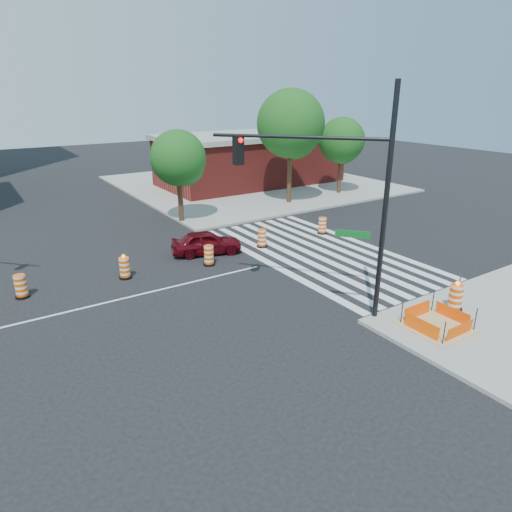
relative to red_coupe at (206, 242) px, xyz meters
name	(u,v)px	position (x,y,z in m)	size (l,w,h in m)	color
ground	(119,300)	(-5.78, -3.11, -0.64)	(120.00, 120.00, 0.00)	black
sidewalk_ne	(250,183)	(12.22, 14.89, -0.56)	(22.00, 22.00, 0.15)	gray
crosswalk_east	(318,252)	(5.17, -3.11, -0.63)	(6.75, 13.50, 0.01)	silver
lane_centerline	(119,300)	(-5.78, -3.11, -0.63)	(14.00, 0.12, 0.01)	silver
excavation_pit	(437,325)	(3.22, -12.11, -0.41)	(2.20, 2.20, 0.90)	tan
brick_storefront	(250,159)	(12.22, 14.89, 1.68)	(16.50, 8.50, 4.60)	maroon
red_coupe	(206,242)	(0.00, 0.00, 0.00)	(1.50, 3.74, 1.27)	#52070F
signal_pole_se	(336,182)	(0.82, -8.88, 4.60)	(4.36, 4.97, 8.55)	black
pit_drum	(455,298)	(4.97, -11.61, 0.03)	(0.63, 0.63, 1.25)	black
barricade	(455,292)	(5.32, -11.35, 0.12)	(0.90, 0.33, 1.10)	#FF5405
tree_north_c	(179,161)	(1.45, 6.37, 3.41)	(3.60, 3.55, 6.04)	#382314
tree_north_d	(291,128)	(10.64, 6.75, 5.07)	(4.99, 4.99, 8.49)	#382314
tree_north_e	(342,143)	(16.23, 7.19, 3.59)	(3.72, 3.71, 6.30)	#382314
median_drum_2	(21,287)	(-9.15, -0.63, -0.16)	(0.60, 0.60, 1.02)	black
median_drum_3	(125,268)	(-4.78, -0.95, -0.15)	(0.60, 0.60, 1.18)	black
median_drum_4	(209,256)	(-0.68, -1.58, -0.16)	(0.60, 0.60, 1.02)	black
median_drum_5	(262,239)	(3.11, -0.71, -0.16)	(0.60, 0.60, 1.02)	black
median_drum_6	(322,226)	(7.62, -0.64, -0.16)	(0.60, 0.60, 1.02)	black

